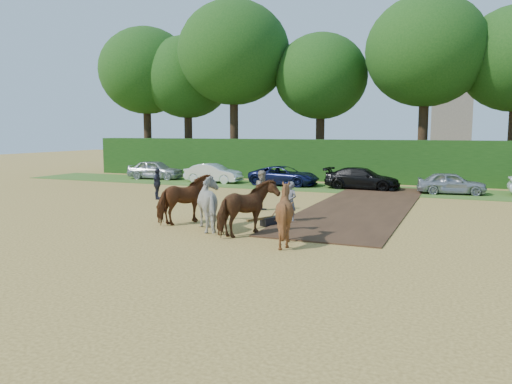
{
  "coord_description": "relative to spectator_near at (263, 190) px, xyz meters",
  "views": [
    {
      "loc": [
        6.05,
        -16.95,
        3.65
      ],
      "look_at": [
        -1.05,
        -0.17,
        1.4
      ],
      "focal_mm": 35.0,
      "sensor_mm": 36.0,
      "label": 1
    }
  ],
  "objects": [
    {
      "name": "ground",
      "position": [
        2.49,
        -4.04,
        -0.92
      ],
      "size": [
        120.0,
        120.0,
        0.0
      ],
      "primitive_type": "plane",
      "color": "gold",
      "rests_on": "ground"
    },
    {
      "name": "spectator_near",
      "position": [
        0.0,
        0.0,
        0.0
      ],
      "size": [
        0.89,
        1.04,
        1.84
      ],
      "primitive_type": "imported",
      "rotation": [
        0.0,
        0.0,
        1.33
      ],
      "color": "#BEB295",
      "rests_on": "ground"
    },
    {
      "name": "hedgerow",
      "position": [
        2.49,
        14.46,
        0.58
      ],
      "size": [
        46.0,
        1.6,
        3.0
      ],
      "primitive_type": "cube",
      "color": "#14380F",
      "rests_on": "ground"
    },
    {
      "name": "treeline",
      "position": [
        0.8,
        17.65,
        8.05
      ],
      "size": [
        48.7,
        10.6,
        14.21
      ],
      "color": "#382616",
      "rests_on": "ground"
    },
    {
      "name": "grass_verge",
      "position": [
        2.49,
        9.96,
        -0.91
      ],
      "size": [
        50.0,
        5.0,
        0.03
      ],
      "primitive_type": "cube",
      "color": "#38601E",
      "rests_on": "ground"
    },
    {
      "name": "parked_cars",
      "position": [
        5.78,
        10.13,
        -0.23
      ],
      "size": [
        40.82,
        3.17,
        1.47
      ],
      "color": "#A8ACAF",
      "rests_on": "ground"
    },
    {
      "name": "plough_team",
      "position": [
        0.87,
        -5.05,
        0.05
      ],
      "size": [
        6.77,
        5.13,
        1.95
      ],
      "color": "brown",
      "rests_on": "ground"
    },
    {
      "name": "spectator_far",
      "position": [
        -6.56,
        1.23,
        -0.09
      ],
      "size": [
        0.66,
        1.05,
        1.67
      ],
      "primitive_type": "imported",
      "rotation": [
        0.0,
        0.0,
        1.86
      ],
      "color": "#262632",
      "rests_on": "ground"
    },
    {
      "name": "church",
      "position": [
        6.49,
        50.96,
        12.81
      ],
      "size": [
        5.2,
        5.2,
        27.0
      ],
      "color": "slate",
      "rests_on": "ground"
    },
    {
      "name": "earth_strip",
      "position": [
        3.99,
        2.96,
        -0.9
      ],
      "size": [
        4.5,
        17.0,
        0.05
      ],
      "primitive_type": "cube",
      "color": "#472D1C",
      "rests_on": "ground"
    }
  ]
}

